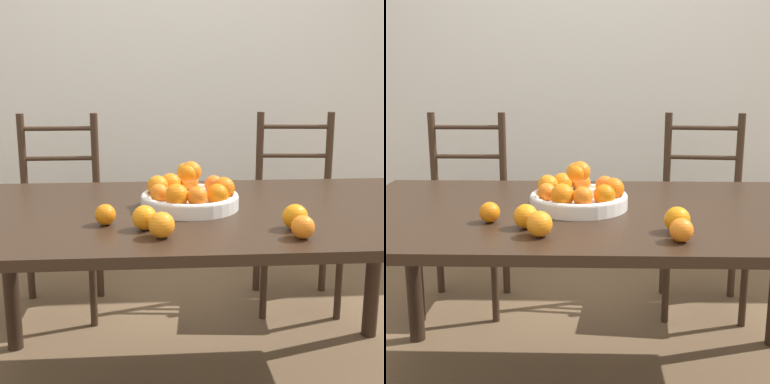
% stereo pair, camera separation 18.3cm
% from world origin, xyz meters
% --- Properties ---
extents(wall_back, '(8.00, 0.06, 2.60)m').
position_xyz_m(wall_back, '(0.00, 1.58, 1.30)').
color(wall_back, silver).
rests_on(wall_back, ground_plane).
extents(dining_table, '(1.83, 1.00, 0.76)m').
position_xyz_m(dining_table, '(0.00, 0.00, 0.67)').
color(dining_table, black).
rests_on(dining_table, ground_plane).
extents(fruit_bowl, '(0.36, 0.36, 0.17)m').
position_xyz_m(fruit_bowl, '(-0.06, 0.02, 0.81)').
color(fruit_bowl, white).
rests_on(fruit_bowl, dining_table).
extents(orange_loose_0, '(0.08, 0.08, 0.08)m').
position_xyz_m(orange_loose_0, '(-0.22, -0.25, 0.80)').
color(orange_loose_0, orange).
rests_on(orange_loose_0, dining_table).
extents(orange_loose_1, '(0.07, 0.07, 0.07)m').
position_xyz_m(orange_loose_1, '(0.25, -0.37, 0.79)').
color(orange_loose_1, orange).
rests_on(orange_loose_1, dining_table).
extents(orange_loose_2, '(0.07, 0.07, 0.07)m').
position_xyz_m(orange_loose_2, '(-0.35, -0.18, 0.79)').
color(orange_loose_2, orange).
rests_on(orange_loose_2, dining_table).
extents(orange_loose_3, '(0.08, 0.08, 0.08)m').
position_xyz_m(orange_loose_3, '(-0.17, -0.33, 0.80)').
color(orange_loose_3, orange).
rests_on(orange_loose_3, dining_table).
extents(orange_loose_4, '(0.08, 0.08, 0.08)m').
position_xyz_m(orange_loose_4, '(0.25, -0.28, 0.80)').
color(orange_loose_4, orange).
rests_on(orange_loose_4, dining_table).
extents(chair_left, '(0.42, 0.40, 1.03)m').
position_xyz_m(chair_left, '(-0.69, 0.84, 0.48)').
color(chair_left, '#382619').
rests_on(chair_left, ground_plane).
extents(chair_right, '(0.46, 0.44, 1.03)m').
position_xyz_m(chair_right, '(0.57, 0.84, 0.48)').
color(chair_right, '#382619').
rests_on(chair_right, ground_plane).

